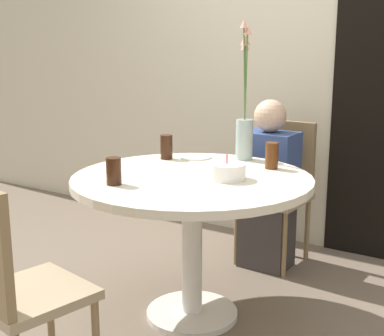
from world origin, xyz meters
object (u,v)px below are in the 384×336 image
at_px(chair_near_front, 279,183).
at_px(drink_glass_0, 166,147).
at_px(person_boy, 268,190).
at_px(side_plate, 195,157).
at_px(chair_left_flank, 12,281).
at_px(flower_vase, 244,121).
at_px(drink_glass_1, 272,156).
at_px(drink_glass_2, 114,171).
at_px(birthday_cake, 227,171).

relative_size(chair_near_front, drink_glass_0, 6.60).
bearing_deg(person_boy, side_plate, -121.63).
xyz_separation_m(chair_near_front, chair_left_flank, (-0.23, -1.95, 0.00)).
xyz_separation_m(chair_near_front, drink_glass_0, (-0.40, -0.71, 0.31)).
relative_size(flower_vase, side_plate, 4.08).
relative_size(drink_glass_1, person_boy, 0.13).
xyz_separation_m(chair_left_flank, drink_glass_2, (-0.02, 0.62, 0.30)).
height_order(chair_near_front, birthday_cake, chair_near_front).
bearing_deg(chair_near_front, drink_glass_2, -98.25).
distance_m(drink_glass_0, drink_glass_2, 0.63).
xyz_separation_m(drink_glass_2, person_boy, (0.25, 1.16, -0.32)).
height_order(drink_glass_1, drink_glass_2, drink_glass_1).
xyz_separation_m(chair_near_front, drink_glass_1, (0.22, -0.62, 0.31)).
bearing_deg(chair_near_front, side_plate, -112.13).
relative_size(flower_vase, drink_glass_2, 6.00).
relative_size(flower_vase, person_boy, 0.71).
bearing_deg(chair_near_front, flower_vase, -88.26).
xyz_separation_m(chair_left_flank, side_plate, (-0.04, 1.35, 0.25)).
relative_size(chair_left_flank, birthday_cake, 5.01).
relative_size(chair_left_flank, flower_vase, 1.20).
distance_m(drink_glass_1, drink_glass_2, 0.85).
relative_size(birthday_cake, drink_glass_2, 1.43).
distance_m(chair_near_front, person_boy, 0.16).
distance_m(drink_glass_0, person_boy, 0.75).
bearing_deg(side_plate, flower_vase, 19.61).
bearing_deg(chair_near_front, birthday_cake, -79.29).
xyz_separation_m(chair_near_front, person_boy, (-0.01, -0.16, -0.01)).
relative_size(drink_glass_0, drink_glass_2, 1.09).
height_order(chair_near_front, side_plate, chair_near_front).
distance_m(chair_left_flank, side_plate, 1.37).
bearing_deg(drink_glass_1, birthday_cake, -103.82).
bearing_deg(flower_vase, birthday_cake, -72.56).
distance_m(birthday_cake, drink_glass_2, 0.54).
distance_m(flower_vase, drink_glass_1, 0.29).
relative_size(chair_left_flank, drink_glass_1, 6.57).
bearing_deg(drink_glass_2, chair_near_front, 79.01).
height_order(chair_left_flank, side_plate, chair_left_flank).
bearing_deg(person_boy, drink_glass_1, -63.93).
xyz_separation_m(chair_left_flank, drink_glass_0, (-0.16, 1.24, 0.31)).
height_order(birthday_cake, drink_glass_0, drink_glass_0).
bearing_deg(person_boy, chair_near_front, 87.26).
bearing_deg(birthday_cake, chair_near_front, 97.96).
bearing_deg(person_boy, birthday_cake, -79.92).
bearing_deg(chair_left_flank, drink_glass_0, -71.51).
distance_m(chair_left_flank, drink_glass_1, 1.44).
xyz_separation_m(drink_glass_0, person_boy, (0.39, 0.55, -0.32)).
bearing_deg(birthday_cake, side_plate, 138.90).
distance_m(birthday_cake, side_plate, 0.54).
xyz_separation_m(flower_vase, side_plate, (-0.27, -0.10, -0.22)).
height_order(birthday_cake, drink_glass_2, drink_glass_2).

